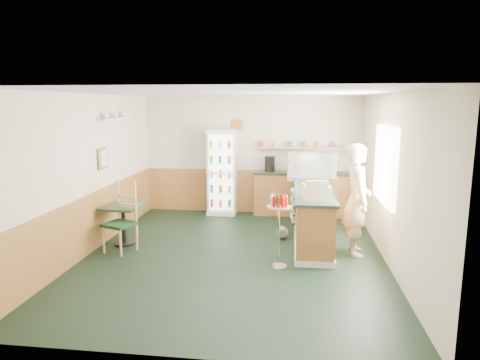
% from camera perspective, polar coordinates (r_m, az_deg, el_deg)
% --- Properties ---
extents(ground, '(6.00, 6.00, 0.00)m').
position_cam_1_polar(ground, '(7.35, -0.91, -9.99)').
color(ground, black).
rests_on(ground, ground).
extents(room_envelope, '(5.04, 6.02, 2.72)m').
position_cam_1_polar(room_envelope, '(7.72, -1.85, 2.66)').
color(room_envelope, beige).
rests_on(room_envelope, ground).
extents(service_counter, '(0.68, 3.01, 1.01)m').
position_cam_1_polar(service_counter, '(8.18, 9.59, -4.65)').
color(service_counter, '#A96436').
rests_on(service_counter, ground).
extents(back_counter, '(2.24, 0.42, 1.69)m').
position_cam_1_polar(back_counter, '(9.84, 8.26, -1.58)').
color(back_counter, '#A96436').
rests_on(back_counter, ground).
extents(drinks_fridge, '(0.65, 0.54, 1.96)m').
position_cam_1_polar(drinks_fridge, '(9.83, -2.40, 1.08)').
color(drinks_fridge, white).
rests_on(drinks_fridge, ground).
extents(display_case, '(0.97, 0.51, 0.55)m').
position_cam_1_polar(display_case, '(8.75, 9.55, 1.84)').
color(display_case, silver).
rests_on(display_case, service_counter).
extents(cash_register, '(0.45, 0.47, 0.23)m').
position_cam_1_polar(cash_register, '(6.97, 10.10, -1.62)').
color(cash_register, beige).
rests_on(cash_register, service_counter).
extents(shopkeeper, '(0.50, 0.66, 1.89)m').
position_cam_1_polar(shopkeeper, '(7.42, 15.34, -2.55)').
color(shopkeeper, tan).
rests_on(shopkeeper, ground).
extents(condiment_stand, '(0.37, 0.37, 1.15)m').
position_cam_1_polar(condiment_stand, '(6.63, 5.18, -5.10)').
color(condiment_stand, silver).
rests_on(condiment_stand, ground).
extents(newspaper_rack, '(0.09, 0.41, 0.66)m').
position_cam_1_polar(newspaper_rack, '(8.43, 7.10, -3.45)').
color(newspaper_rack, black).
rests_on(newspaper_rack, ground).
extents(cafe_table, '(0.73, 0.73, 0.72)m').
position_cam_1_polar(cafe_table, '(8.02, -15.29, -4.79)').
color(cafe_table, black).
rests_on(cafe_table, ground).
extents(cafe_chair, '(0.59, 0.60, 1.22)m').
position_cam_1_polar(cafe_chair, '(7.71, -15.54, -4.42)').
color(cafe_chair, black).
rests_on(cafe_chair, ground).
extents(dog_doorstop, '(0.23, 0.30, 0.28)m').
position_cam_1_polar(dog_doorstop, '(8.20, 5.63, -6.92)').
color(dog_doorstop, gray).
rests_on(dog_doorstop, ground).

